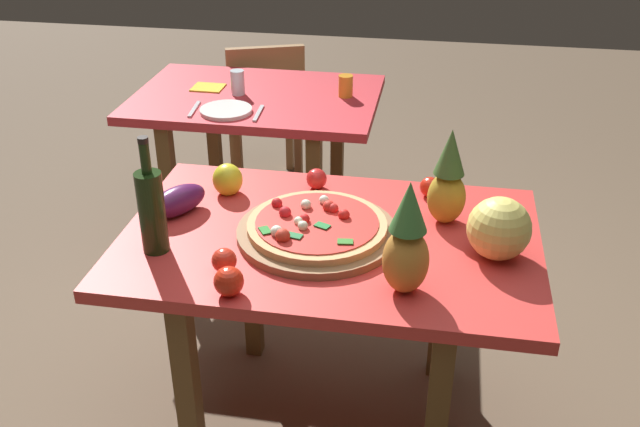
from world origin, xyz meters
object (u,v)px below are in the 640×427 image
object	(u,v)px
wine_bottle	(152,209)
tomato_at_corner	(430,187)
display_table	(330,264)
tomato_beside_pepper	(229,281)
drinking_glass_water	(238,82)
napkin_folded	(208,87)
dining_chair	(265,108)
tomato_near_board	(316,179)
tomato_by_bottle	(224,260)
background_table	(257,119)
eggplant	(178,201)
bell_pepper	(228,180)
knife_utensil	(258,113)
dinner_plate	(226,110)
drinking_glass_juice	(346,86)
pineapple_left	(448,182)
pizza	(316,224)
pineapple_right	(407,244)
melon	(499,229)
fork_utensil	(194,109)
pizza_board	(317,233)

from	to	relation	value
wine_bottle	tomato_at_corner	size ratio (longest dim) A/B	5.27
display_table	tomato_beside_pepper	size ratio (longest dim) A/B	15.51
drinking_glass_water	napkin_folded	bearing A→B (deg)	160.92
display_table	drinking_glass_water	distance (m)	1.31
dining_chair	tomato_at_corner	distance (m)	1.75
tomato_near_board	drinking_glass_water	bearing A→B (deg)	120.87
tomato_by_bottle	tomato_at_corner	world-z (taller)	tomato_by_bottle
display_table	background_table	bearing A→B (deg)	114.34
display_table	tomato_by_bottle	xyz separation A→B (m)	(-0.25, -0.24, 0.14)
background_table	eggplant	xyz separation A→B (m)	(0.03, -1.11, 0.16)
bell_pepper	knife_utensil	distance (m)	0.72
bell_pepper	dinner_plate	world-z (taller)	bell_pepper
tomato_near_board	dinner_plate	distance (m)	0.80
tomato_near_board	dining_chair	bearing A→B (deg)	110.50
drinking_glass_juice	dinner_plate	world-z (taller)	drinking_glass_juice
display_table	eggplant	size ratio (longest dim) A/B	6.20
pineapple_left	eggplant	distance (m)	0.83
pizza	drinking_glass_juice	size ratio (longest dim) A/B	4.33
dining_chair	napkin_folded	size ratio (longest dim) A/B	6.07
wine_bottle	pineapple_left	world-z (taller)	wine_bottle
tomato_near_board	drinking_glass_water	size ratio (longest dim) A/B	0.63
drinking_glass_juice	drinking_glass_water	size ratio (longest dim) A/B	0.88
dining_chair	pineapple_right	distance (m)	2.23
pizza	tomato_by_bottle	xyz separation A→B (m)	(-0.21, -0.23, -0.01)
tomato_by_bottle	knife_utensil	size ratio (longest dim) A/B	0.39
eggplant	knife_utensil	xyz separation A→B (m)	(0.03, 0.88, -0.04)
pineapple_right	eggplant	bearing A→B (deg)	157.81
pizza	wine_bottle	xyz separation A→B (m)	(-0.44, -0.15, 0.09)
display_table	melon	distance (m)	0.52
tomato_near_board	fork_utensil	xyz separation A→B (m)	(-0.64, 0.63, -0.03)
pineapple_right	bell_pepper	size ratio (longest dim) A/B	2.93
pizza	drinking_glass_juice	distance (m)	1.22
tomato_by_bottle	fork_utensil	size ratio (longest dim) A/B	0.39
wine_bottle	fork_utensil	bearing A→B (deg)	103.13
wine_bottle	drinking_glass_juice	world-z (taller)	wine_bottle
pineapple_left	knife_utensil	distance (m)	1.12
tomato_beside_pepper	drinking_glass_water	bearing A→B (deg)	104.75
dining_chair	fork_utensil	distance (m)	0.89
dinner_plate	napkin_folded	bearing A→B (deg)	121.09
pizza	tomato_by_bottle	size ratio (longest dim) A/B	5.98
pizza	wine_bottle	size ratio (longest dim) A/B	1.18
bell_pepper	tomato_near_board	size ratio (longest dim) A/B	1.57
dining_chair	drinking_glass_water	distance (m)	0.70
drinking_glass_water	dinner_plate	xyz separation A→B (m)	(0.01, -0.22, -0.05)
knife_utensil	pizza_board	bearing A→B (deg)	-69.24
bell_pepper	napkin_folded	size ratio (longest dim) A/B	0.78
pizza_board	wine_bottle	size ratio (longest dim) A/B	1.36
pizza_board	knife_utensil	xyz separation A→B (m)	(-0.42, 0.94, -0.01)
pineapple_right	drinking_glass_juice	distance (m)	1.50
tomato_by_bottle	drinking_glass_water	size ratio (longest dim) A/B	0.64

